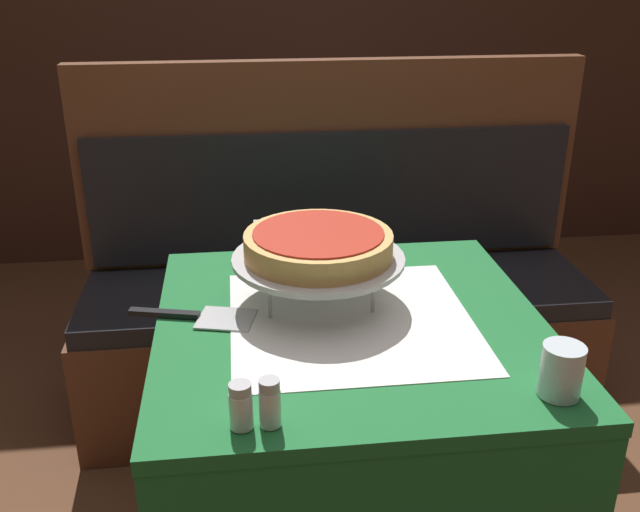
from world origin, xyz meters
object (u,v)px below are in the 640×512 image
at_px(dining_table_front, 350,367).
at_px(booth_bench, 337,314).
at_px(pepper_shaker, 270,403).
at_px(water_glass_near, 561,371).
at_px(condiment_caddy, 361,120).
at_px(dining_table_rear, 342,158).
at_px(pizza_server, 199,316).
at_px(salt_shaker, 241,406).
at_px(napkin_holder, 274,239).
at_px(deep_dish_pizza, 318,244).
at_px(pizza_pan_stand, 318,260).

height_order(dining_table_front, booth_bench, booth_bench).
distance_m(booth_bench, pepper_shaker, 1.24).
xyz_separation_m(dining_table_front, water_glass_near, (0.32, -0.32, 0.16)).
bearing_deg(condiment_caddy, dining_table_rear, -136.20).
bearing_deg(dining_table_rear, pizza_server, -108.96).
bearing_deg(water_glass_near, condiment_caddy, 89.75).
bearing_deg(pepper_shaker, water_glass_near, 2.93).
height_order(salt_shaker, napkin_holder, napkin_holder).
xyz_separation_m(deep_dish_pizza, salt_shaker, (-0.18, -0.43, -0.10)).
relative_size(dining_table_rear, condiment_caddy, 4.97).
distance_m(dining_table_rear, napkin_holder, 1.35).
height_order(deep_dish_pizza, napkin_holder, deep_dish_pizza).
relative_size(pizza_server, water_glass_near, 2.88).
bearing_deg(salt_shaker, dining_table_front, 55.29).
relative_size(water_glass_near, salt_shaker, 1.18).
height_order(dining_table_front, pizza_pan_stand, pizza_pan_stand).
distance_m(pizza_server, pepper_shaker, 0.41).
relative_size(water_glass_near, napkin_holder, 0.96).
xyz_separation_m(dining_table_rear, pizza_pan_stand, (-0.29, -1.56, 0.21)).
height_order(water_glass_near, pepper_shaker, water_glass_near).
bearing_deg(dining_table_front, booth_bench, 83.78).
relative_size(napkin_holder, condiment_caddy, 0.68).
distance_m(pizza_pan_stand, pepper_shaker, 0.46).
xyz_separation_m(dining_table_rear, water_glass_near, (0.08, -1.97, 0.16)).
bearing_deg(booth_bench, dining_table_front, -96.22).
relative_size(dining_table_rear, deep_dish_pizza, 2.29).
bearing_deg(pizza_server, dining_table_front, -8.14).
bearing_deg(pepper_shaker, booth_bench, 76.24).
distance_m(dining_table_rear, salt_shaker, 2.05).
bearing_deg(booth_bench, pizza_server, -118.89).
xyz_separation_m(booth_bench, water_glass_near, (0.23, -1.10, 0.45)).
relative_size(water_glass_near, condiment_caddy, 0.65).
bearing_deg(salt_shaker, booth_bench, 74.00).
bearing_deg(water_glass_near, dining_table_rear, 92.45).
distance_m(napkin_holder, condiment_caddy, 1.46).
distance_m(dining_table_front, pizza_pan_stand, 0.24).
distance_m(dining_table_rear, condiment_caddy, 0.19).
bearing_deg(napkin_holder, condiment_caddy, 71.39).
bearing_deg(pizza_pan_stand, dining_table_rear, 79.45).
bearing_deg(dining_table_rear, pizza_pan_stand, -100.55).
distance_m(dining_table_rear, water_glass_near, 1.98).
height_order(booth_bench, pizza_server, booth_bench).
height_order(pizza_pan_stand, pepper_shaker, pizza_pan_stand).
height_order(pizza_server, water_glass_near, water_glass_near).
bearing_deg(napkin_holder, pizza_pan_stand, -73.47).
bearing_deg(pizza_server, condiment_caddy, 69.18).
relative_size(salt_shaker, pepper_shaker, 0.95).
height_order(napkin_holder, condiment_caddy, condiment_caddy).
distance_m(booth_bench, condiment_caddy, 1.08).
distance_m(dining_table_rear, pizza_pan_stand, 1.60).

